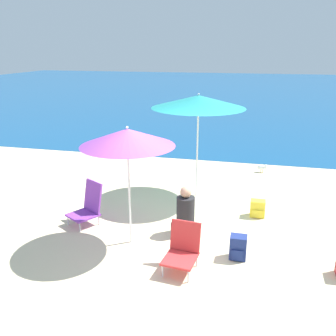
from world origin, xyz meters
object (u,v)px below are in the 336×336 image
object	(u,v)px
beach_chair_purple	(88,205)
seagull	(262,167)
backpack_yellow	(257,209)
person_seated_near	(186,214)
beach_chair_red	(183,248)
beach_umbrella_purple	(127,138)
backpack_navy	(238,247)
beach_umbrella_teal	(198,102)

from	to	relation	value
beach_chair_purple	seagull	distance (m)	5.07
beach_chair_purple	backpack_yellow	xyz separation A→B (m)	(3.13, 1.05, -0.20)
person_seated_near	seagull	xyz separation A→B (m)	(1.35, 3.88, -0.23)
person_seated_near	seagull	size ratio (longest dim) A/B	3.33
person_seated_near	backpack_yellow	world-z (taller)	person_seated_near
person_seated_near	beach_chair_red	bearing A→B (deg)	-27.63
beach_umbrella_purple	person_seated_near	xyz separation A→B (m)	(0.85, 0.55, -1.49)
beach_chair_red	backpack_yellow	distance (m)	2.40
beach_umbrella_purple	person_seated_near	distance (m)	1.80
person_seated_near	beach_umbrella_purple	bearing A→B (deg)	-93.39
beach_chair_red	backpack_navy	size ratio (longest dim) A/B	1.81
beach_chair_red	beach_umbrella_purple	bearing A→B (deg)	157.53
beach_umbrella_purple	person_seated_near	world-z (taller)	beach_umbrella_purple
beach_umbrella_teal	person_seated_near	world-z (taller)	beach_umbrella_teal
beach_umbrella_purple	beach_umbrella_teal	size ratio (longest dim) A/B	0.89
beach_chair_red	backpack_yellow	bearing A→B (deg)	69.34
backpack_yellow	seagull	bearing A→B (deg)	88.23
beach_umbrella_teal	backpack_navy	size ratio (longest dim) A/B	5.90
beach_umbrella_teal	person_seated_near	size ratio (longest dim) A/B	2.56
person_seated_near	beach_chair_purple	bearing A→B (deg)	-125.64
seagull	beach_umbrella_teal	bearing A→B (deg)	-125.46
beach_umbrella_purple	backpack_yellow	world-z (taller)	beach_umbrella_purple
beach_umbrella_purple	beach_chair_purple	xyz separation A→B (m)	(-1.02, 0.53, -1.49)
beach_umbrella_teal	beach_chair_purple	distance (m)	3.11
person_seated_near	backpack_navy	bearing A→B (deg)	19.91
beach_chair_purple	beach_chair_red	xyz separation A→B (m)	(2.05, -1.09, -0.04)
person_seated_near	backpack_yellow	size ratio (longest dim) A/B	2.67
beach_chair_red	backpack_navy	bearing A→B (deg)	36.30
beach_chair_purple	seagull	bearing A→B (deg)	81.33
backpack_navy	seagull	size ratio (longest dim) A/B	1.45
beach_umbrella_purple	backpack_yellow	bearing A→B (deg)	36.79
beach_chair_red	person_seated_near	bearing A→B (deg)	105.14
beach_chair_purple	backpack_yellow	bearing A→B (deg)	49.37
person_seated_near	backpack_navy	world-z (taller)	person_seated_near
backpack_navy	seagull	bearing A→B (deg)	85.36
backpack_yellow	backpack_navy	bearing A→B (deg)	-99.48
beach_chair_red	backpack_navy	xyz separation A→B (m)	(0.80, 0.47, -0.14)
beach_umbrella_purple	person_seated_near	size ratio (longest dim) A/B	2.27
beach_umbrella_purple	seagull	xyz separation A→B (m)	(2.20, 4.43, -1.72)
backpack_navy	backpack_yellow	xyz separation A→B (m)	(0.28, 1.67, -0.03)
backpack_navy	seagull	xyz separation A→B (m)	(0.37, 4.53, -0.05)
beach_umbrella_teal	backpack_navy	distance (m)	3.33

